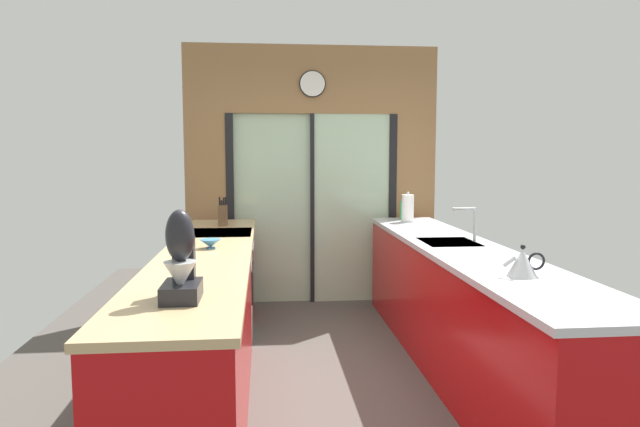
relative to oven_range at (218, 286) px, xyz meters
name	(u,v)px	position (x,y,z in m)	size (l,w,h in m)	color
ground_plane	(332,362)	(0.91, -0.65, -0.47)	(5.04, 7.60, 0.02)	#4C4742
back_wall_unit	(312,159)	(0.91, 1.15, 1.07)	(2.64, 0.12, 2.70)	olive
left_counter_run	(205,323)	(0.00, -1.12, 0.01)	(0.62, 3.80, 0.92)	#AD0C0F
right_counter_run	(461,309)	(1.82, -0.95, 0.01)	(0.62, 3.80, 0.92)	#AD0C0F
sink_faucet	(471,219)	(1.97, -0.70, 0.64)	(0.19, 0.02, 0.26)	#B7BABC
oven_range	(218,286)	(0.00, 0.00, 0.00)	(0.60, 0.60, 0.92)	#B7BABC
mixing_bowl	(210,243)	(0.02, -0.83, 0.50)	(0.15, 0.15, 0.07)	teal
knife_block	(223,215)	(0.02, 0.44, 0.56)	(0.08, 0.14, 0.27)	brown
stand_mixer	(181,265)	(0.02, -2.27, 0.63)	(0.17, 0.27, 0.42)	black
kettle	(523,263)	(1.80, -1.94, 0.54)	(0.24, 0.17, 0.18)	#B7BABC
soap_bottle	(403,210)	(1.80, 0.78, 0.56)	(0.06, 0.06, 0.24)	#339E56
paper_towel_roll	(408,208)	(1.80, 0.57, 0.60)	(0.13, 0.13, 0.30)	#B7BABC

